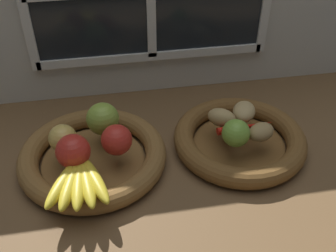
{
  "coord_description": "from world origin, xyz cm",
  "views": [
    {
      "loc": [
        -13.22,
        -74.19,
        66.58
      ],
      "look_at": [
        -0.51,
        -1.38,
        8.95
      ],
      "focal_mm": 43.05,
      "sensor_mm": 36.0,
      "label": 1
    }
  ],
  "objects_px": {
    "banana_bunch_front": "(79,180)",
    "potato_back": "(244,112)",
    "potato_oblong": "(222,118)",
    "lime_near": "(236,133)",
    "apple_red_front": "(73,151)",
    "chili_pepper": "(246,127)",
    "apple_golden_left": "(63,138)",
    "fruit_bowl_right": "(239,139)",
    "apple_red_right": "(117,140)",
    "apple_green_back": "(103,119)",
    "fruit_bowl_left": "(93,156)",
    "potato_small": "(261,132)"
  },
  "relations": [
    {
      "from": "potato_back",
      "to": "fruit_bowl_right",
      "type": "bearing_deg",
      "value": -114.44
    },
    {
      "from": "banana_bunch_front",
      "to": "fruit_bowl_left",
      "type": "bearing_deg",
      "value": 77.24
    },
    {
      "from": "fruit_bowl_right",
      "to": "apple_red_right",
      "type": "bearing_deg",
      "value": -175.4
    },
    {
      "from": "apple_green_back",
      "to": "lime_near",
      "type": "bearing_deg",
      "value": -18.3
    },
    {
      "from": "apple_golden_left",
      "to": "potato_back",
      "type": "xyz_separation_m",
      "value": [
        0.45,
        0.04,
        -0.01
      ]
    },
    {
      "from": "fruit_bowl_left",
      "to": "banana_bunch_front",
      "type": "xyz_separation_m",
      "value": [
        -0.03,
        -0.12,
        0.04
      ]
    },
    {
      "from": "apple_red_front",
      "to": "potato_small",
      "type": "xyz_separation_m",
      "value": [
        0.43,
        0.01,
        -0.02
      ]
    },
    {
      "from": "lime_near",
      "to": "fruit_bowl_right",
      "type": "bearing_deg",
      "value": 56.31
    },
    {
      "from": "potato_oblong",
      "to": "potato_back",
      "type": "distance_m",
      "value": 0.07
    },
    {
      "from": "potato_small",
      "to": "apple_red_front",
      "type": "bearing_deg",
      "value": -178.19
    },
    {
      "from": "lime_near",
      "to": "apple_golden_left",
      "type": "bearing_deg",
      "value": 172.67
    },
    {
      "from": "fruit_bowl_left",
      "to": "lime_near",
      "type": "relative_size",
      "value": 5.31
    },
    {
      "from": "apple_green_back",
      "to": "apple_golden_left",
      "type": "xyz_separation_m",
      "value": [
        -0.09,
        -0.05,
        -0.01
      ]
    },
    {
      "from": "fruit_bowl_right",
      "to": "potato_back",
      "type": "xyz_separation_m",
      "value": [
        0.02,
        0.05,
        0.05
      ]
    },
    {
      "from": "apple_red_front",
      "to": "chili_pepper",
      "type": "relative_size",
      "value": 0.51
    },
    {
      "from": "apple_green_back",
      "to": "potato_oblong",
      "type": "bearing_deg",
      "value": -4.65
    },
    {
      "from": "fruit_bowl_left",
      "to": "lime_near",
      "type": "bearing_deg",
      "value": -7.55
    },
    {
      "from": "fruit_bowl_right",
      "to": "chili_pepper",
      "type": "distance_m",
      "value": 0.04
    },
    {
      "from": "fruit_bowl_left",
      "to": "apple_red_right",
      "type": "distance_m",
      "value": 0.09
    },
    {
      "from": "apple_green_back",
      "to": "banana_bunch_front",
      "type": "xyz_separation_m",
      "value": [
        -0.06,
        -0.17,
        -0.02
      ]
    },
    {
      "from": "apple_red_front",
      "to": "potato_back",
      "type": "xyz_separation_m",
      "value": [
        0.42,
        0.1,
        -0.02
      ]
    },
    {
      "from": "fruit_bowl_right",
      "to": "potato_oblong",
      "type": "relative_size",
      "value": 4.58
    },
    {
      "from": "fruit_bowl_right",
      "to": "apple_red_front",
      "type": "xyz_separation_m",
      "value": [
        -0.4,
        -0.05,
        0.06
      ]
    },
    {
      "from": "apple_red_front",
      "to": "apple_golden_left",
      "type": "distance_m",
      "value": 0.06
    },
    {
      "from": "potato_oblong",
      "to": "potato_back",
      "type": "height_order",
      "value": "potato_oblong"
    },
    {
      "from": "apple_red_front",
      "to": "potato_back",
      "type": "relative_size",
      "value": 0.99
    },
    {
      "from": "potato_small",
      "to": "potato_oblong",
      "type": "bearing_deg",
      "value": 138.58
    },
    {
      "from": "potato_small",
      "to": "apple_green_back",
      "type": "bearing_deg",
      "value": 165.94
    },
    {
      "from": "banana_bunch_front",
      "to": "potato_back",
      "type": "distance_m",
      "value": 0.44
    },
    {
      "from": "chili_pepper",
      "to": "potato_back",
      "type": "bearing_deg",
      "value": 73.58
    },
    {
      "from": "fruit_bowl_right",
      "to": "potato_oblong",
      "type": "height_order",
      "value": "potato_oblong"
    },
    {
      "from": "fruit_bowl_right",
      "to": "potato_oblong",
      "type": "distance_m",
      "value": 0.07
    },
    {
      "from": "apple_red_front",
      "to": "apple_golden_left",
      "type": "xyz_separation_m",
      "value": [
        -0.02,
        0.06,
        -0.01
      ]
    },
    {
      "from": "fruit_bowl_left",
      "to": "banana_bunch_front",
      "type": "relative_size",
      "value": 2.05
    },
    {
      "from": "apple_red_front",
      "to": "apple_red_right",
      "type": "height_order",
      "value": "apple_red_front"
    },
    {
      "from": "apple_red_right",
      "to": "chili_pepper",
      "type": "xyz_separation_m",
      "value": [
        0.32,
        0.03,
        -0.03
      ]
    },
    {
      "from": "fruit_bowl_right",
      "to": "apple_green_back",
      "type": "xyz_separation_m",
      "value": [
        -0.33,
        0.06,
        0.07
      ]
    },
    {
      "from": "apple_red_right",
      "to": "apple_golden_left",
      "type": "relative_size",
      "value": 1.1
    },
    {
      "from": "apple_red_right",
      "to": "potato_back",
      "type": "xyz_separation_m",
      "value": [
        0.33,
        0.07,
        -0.01
      ]
    },
    {
      "from": "apple_golden_left",
      "to": "potato_oblong",
      "type": "height_order",
      "value": "apple_golden_left"
    },
    {
      "from": "fruit_bowl_left",
      "to": "potato_oblong",
      "type": "relative_size",
      "value": 4.86
    },
    {
      "from": "fruit_bowl_right",
      "to": "apple_red_right",
      "type": "relative_size",
      "value": 4.63
    },
    {
      "from": "potato_back",
      "to": "chili_pepper",
      "type": "xyz_separation_m",
      "value": [
        -0.01,
        -0.05,
        -0.01
      ]
    },
    {
      "from": "potato_small",
      "to": "chili_pepper",
      "type": "relative_size",
      "value": 0.45
    },
    {
      "from": "potato_back",
      "to": "apple_red_right",
      "type": "bearing_deg",
      "value": -167.14
    },
    {
      "from": "fruit_bowl_right",
      "to": "apple_red_front",
      "type": "height_order",
      "value": "apple_red_front"
    },
    {
      "from": "apple_golden_left",
      "to": "fruit_bowl_left",
      "type": "bearing_deg",
      "value": -6.14
    },
    {
      "from": "potato_back",
      "to": "lime_near",
      "type": "bearing_deg",
      "value": -118.98
    },
    {
      "from": "potato_oblong",
      "to": "potato_small",
      "type": "xyz_separation_m",
      "value": [
        0.08,
        -0.07,
        -0.0
      ]
    },
    {
      "from": "apple_golden_left",
      "to": "potato_oblong",
      "type": "distance_m",
      "value": 0.38
    }
  ]
}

